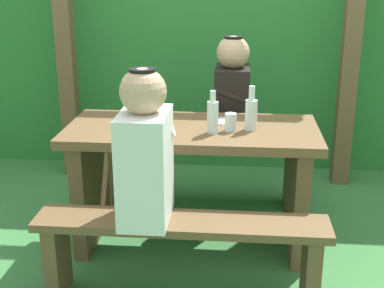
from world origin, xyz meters
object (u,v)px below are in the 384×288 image
object	(u,v)px
person_white_shirt	(145,152)
bottle_right	(251,113)
bench_far	(199,160)
bottle_left	(213,116)
person_black_coat	(232,96)
drinking_glass	(231,122)
cell_phone	(222,121)
picnic_table	(192,166)
bench_near	(181,243)

from	to	relation	value
person_white_shirt	bottle_right	bearing A→B (deg)	48.04
bench_far	bottle_left	xyz separation A→B (m)	(0.12, -0.67, 0.51)
bench_far	bottle_right	distance (m)	0.85
bench_far	person_black_coat	distance (m)	0.50
person_white_shirt	drinking_glass	size ratio (longest dim) A/B	7.37
cell_phone	drinking_glass	bearing A→B (deg)	-51.66
cell_phone	picnic_table	bearing A→B (deg)	-125.27
bench_far	bottle_right	world-z (taller)	bottle_right
drinking_glass	bottle_right	world-z (taller)	bottle_right
picnic_table	bottle_left	size ratio (longest dim) A/B	6.05
bench_far	bottle_left	bearing A→B (deg)	-79.95
bench_far	cell_phone	distance (m)	0.64
bench_far	person_white_shirt	world-z (taller)	person_white_shirt
person_black_coat	cell_phone	distance (m)	0.46
person_white_shirt	cell_phone	world-z (taller)	person_white_shirt
picnic_table	bench_near	size ratio (longest dim) A/B	1.00
bench_near	bottle_left	distance (m)	0.70
bottle_right	cell_phone	xyz separation A→B (m)	(-0.16, 0.13, -0.09)
picnic_table	bottle_left	distance (m)	0.36
picnic_table	bottle_right	world-z (taller)	bottle_right
bench_near	cell_phone	world-z (taller)	cell_phone
drinking_glass	bottle_left	xyz separation A→B (m)	(-0.10, -0.05, 0.05)
bottle_left	drinking_glass	bearing A→B (deg)	26.09
picnic_table	person_white_shirt	bearing A→B (deg)	-106.14
picnic_table	person_black_coat	size ratio (longest dim) A/B	1.95
drinking_glass	bottle_right	xyz separation A→B (m)	(0.11, 0.03, 0.05)
person_white_shirt	cell_phone	distance (m)	0.75
bench_near	cell_phone	xyz separation A→B (m)	(0.16, 0.68, 0.41)
person_white_shirt	bottle_left	size ratio (longest dim) A/B	3.11
bench_near	bottle_right	size ratio (longest dim) A/B	5.76
person_white_shirt	bench_far	bearing A→B (deg)	81.79
person_black_coat	bench_near	bearing A→B (deg)	-100.48
bench_far	person_white_shirt	xyz separation A→B (m)	(-0.16, -1.14, 0.45)
person_black_coat	picnic_table	bearing A→B (deg)	-110.36
picnic_table	bench_far	distance (m)	0.60
cell_phone	bench_near	bearing A→B (deg)	-82.95
drinking_glass	person_white_shirt	bearing A→B (deg)	-126.45
person_black_coat	bottle_left	world-z (taller)	person_black_coat
bench_far	person_black_coat	bearing A→B (deg)	-0.90
person_black_coat	bottle_left	distance (m)	0.68
cell_phone	bottle_left	bearing A→B (deg)	-80.81
bench_far	bottle_left	world-z (taller)	bottle_left
bench_near	bottle_right	distance (m)	0.81
drinking_glass	bench_far	bearing A→B (deg)	108.91
picnic_table	person_white_shirt	distance (m)	0.65
picnic_table	drinking_glass	distance (m)	0.36
bench_far	bottle_right	bearing A→B (deg)	-61.47
picnic_table	bench_near	bearing A→B (deg)	-90.00
person_white_shirt	drinking_glass	distance (m)	0.64
person_white_shirt	person_black_coat	distance (m)	1.20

